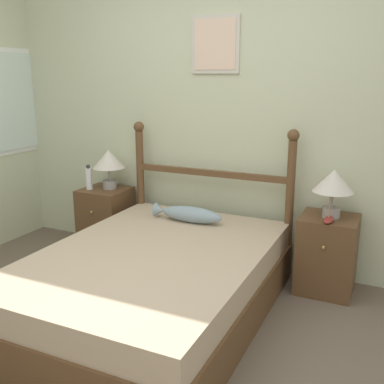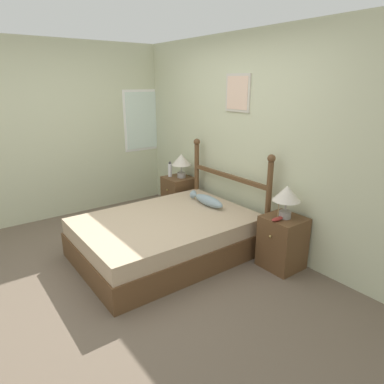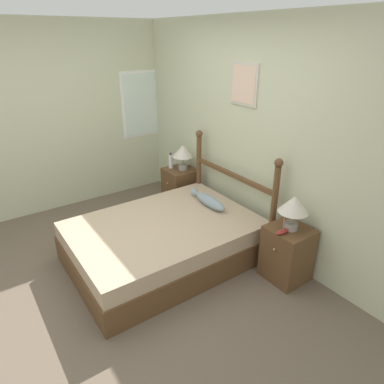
{
  "view_description": "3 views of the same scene",
  "coord_description": "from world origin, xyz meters",
  "px_view_note": "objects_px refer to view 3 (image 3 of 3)",
  "views": [
    {
      "loc": [
        1.33,
        -1.82,
        1.6
      ],
      "look_at": [
        -0.02,
        1.08,
        0.77
      ],
      "focal_mm": 42.0,
      "sensor_mm": 36.0,
      "label": 1
    },
    {
      "loc": [
        3.06,
        -1.35,
        1.97
      ],
      "look_at": [
        -0.1,
        1.0,
        0.7
      ],
      "focal_mm": 32.0,
      "sensor_mm": 36.0,
      "label": 2
    },
    {
      "loc": [
        2.75,
        -1.01,
        2.34
      ],
      "look_at": [
        -0.05,
        0.96,
        0.76
      ],
      "focal_mm": 32.0,
      "sensor_mm": 36.0,
      "label": 3
    }
  ],
  "objects_px": {
    "nightstand_left": "(180,188)",
    "model_boat": "(283,231)",
    "nightstand_right": "(287,253)",
    "bottle": "(171,161)",
    "fish_pillow": "(209,201)",
    "bed": "(164,241)",
    "table_lamp_right": "(294,206)",
    "table_lamp_left": "(183,152)"
  },
  "relations": [
    {
      "from": "table_lamp_left",
      "to": "table_lamp_right",
      "type": "relative_size",
      "value": 1.0
    },
    {
      "from": "nightstand_left",
      "to": "table_lamp_left",
      "type": "relative_size",
      "value": 1.63
    },
    {
      "from": "table_lamp_right",
      "to": "fish_pillow",
      "type": "distance_m",
      "value": 1.13
    },
    {
      "from": "table_lamp_right",
      "to": "model_boat",
      "type": "relative_size",
      "value": 1.83
    },
    {
      "from": "nightstand_right",
      "to": "model_boat",
      "type": "height_order",
      "value": "model_boat"
    },
    {
      "from": "bed",
      "to": "nightstand_right",
      "type": "xyz_separation_m",
      "value": [
        1.01,
        0.87,
        0.06
      ]
    },
    {
      "from": "bed",
      "to": "bottle",
      "type": "height_order",
      "value": "bottle"
    },
    {
      "from": "nightstand_right",
      "to": "fish_pillow",
      "type": "height_order",
      "value": "fish_pillow"
    },
    {
      "from": "table_lamp_right",
      "to": "model_boat",
      "type": "distance_m",
      "value": 0.26
    },
    {
      "from": "table_lamp_right",
      "to": "bottle",
      "type": "relative_size",
      "value": 1.55
    },
    {
      "from": "bottle",
      "to": "model_boat",
      "type": "relative_size",
      "value": 1.18
    },
    {
      "from": "nightstand_right",
      "to": "nightstand_left",
      "type": "bearing_deg",
      "value": 180.0
    },
    {
      "from": "bed",
      "to": "bottle",
      "type": "relative_size",
      "value": 8.67
    },
    {
      "from": "fish_pillow",
      "to": "table_lamp_right",
      "type": "bearing_deg",
      "value": 10.48
    },
    {
      "from": "bottle",
      "to": "fish_pillow",
      "type": "xyz_separation_m",
      "value": [
        1.07,
        -0.13,
        -0.17
      ]
    },
    {
      "from": "bottle",
      "to": "fish_pillow",
      "type": "height_order",
      "value": "bottle"
    },
    {
      "from": "nightstand_right",
      "to": "table_lamp_right",
      "type": "bearing_deg",
      "value": -48.66
    },
    {
      "from": "bottle",
      "to": "model_boat",
      "type": "height_order",
      "value": "bottle"
    },
    {
      "from": "table_lamp_left",
      "to": "nightstand_right",
      "type": "bearing_deg",
      "value": -0.92
    },
    {
      "from": "nightstand_left",
      "to": "bottle",
      "type": "distance_m",
      "value": 0.42
    },
    {
      "from": "nightstand_right",
      "to": "model_boat",
      "type": "distance_m",
      "value": 0.34
    },
    {
      "from": "fish_pillow",
      "to": "nightstand_left",
      "type": "bearing_deg",
      "value": 167.76
    },
    {
      "from": "nightstand_left",
      "to": "bottle",
      "type": "bearing_deg",
      "value": -147.65
    },
    {
      "from": "nightstand_right",
      "to": "fish_pillow",
      "type": "xyz_separation_m",
      "value": [
        -1.06,
        -0.21,
        0.23
      ]
    },
    {
      "from": "nightstand_left",
      "to": "fish_pillow",
      "type": "bearing_deg",
      "value": -12.24
    },
    {
      "from": "bed",
      "to": "model_boat",
      "type": "distance_m",
      "value": 1.31
    },
    {
      "from": "nightstand_left",
      "to": "bed",
      "type": "bearing_deg",
      "value": -40.79
    },
    {
      "from": "bottle",
      "to": "bed",
      "type": "bearing_deg",
      "value": -35.31
    },
    {
      "from": "model_boat",
      "to": "fish_pillow",
      "type": "distance_m",
      "value": 1.07
    },
    {
      "from": "model_boat",
      "to": "fish_pillow",
      "type": "xyz_separation_m",
      "value": [
        -1.07,
        -0.08,
        -0.08
      ]
    },
    {
      "from": "nightstand_right",
      "to": "table_lamp_left",
      "type": "height_order",
      "value": "table_lamp_left"
    },
    {
      "from": "table_lamp_left",
      "to": "table_lamp_right",
      "type": "distance_m",
      "value": 1.99
    },
    {
      "from": "nightstand_left",
      "to": "fish_pillow",
      "type": "height_order",
      "value": "fish_pillow"
    },
    {
      "from": "bed",
      "to": "bottle",
      "type": "bearing_deg",
      "value": 144.69
    },
    {
      "from": "fish_pillow",
      "to": "model_boat",
      "type": "bearing_deg",
      "value": 4.3
    },
    {
      "from": "nightstand_left",
      "to": "model_boat",
      "type": "height_order",
      "value": "model_boat"
    },
    {
      "from": "table_lamp_left",
      "to": "bottle",
      "type": "height_order",
      "value": "table_lamp_left"
    },
    {
      "from": "nightstand_left",
      "to": "nightstand_right",
      "type": "distance_m",
      "value": 2.01
    },
    {
      "from": "nightstand_right",
      "to": "table_lamp_right",
      "type": "xyz_separation_m",
      "value": [
        0.01,
        -0.01,
        0.55
      ]
    },
    {
      "from": "model_boat",
      "to": "nightstand_left",
      "type": "bearing_deg",
      "value": 176.42
    },
    {
      "from": "bed",
      "to": "nightstand_left",
      "type": "height_order",
      "value": "nightstand_left"
    },
    {
      "from": "nightstand_left",
      "to": "bottle",
      "type": "height_order",
      "value": "bottle"
    }
  ]
}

